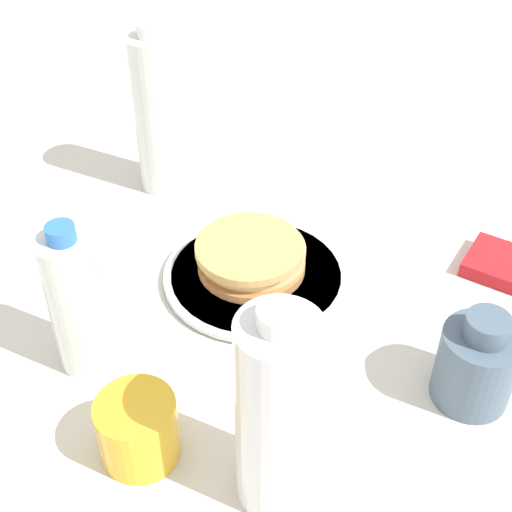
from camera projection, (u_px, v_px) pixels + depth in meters
name	position (u px, v px, depth m)	size (l,w,h in m)	color
ground_plane	(272.00, 277.00, 0.93)	(4.00, 4.00, 0.00)	silver
plate	(256.00, 275.00, 0.93)	(0.24, 0.24, 0.01)	silver
pancake_stack	(251.00, 257.00, 0.91)	(0.14, 0.15, 0.05)	tan
juice_glass	(138.00, 429.00, 0.70)	(0.08, 0.08, 0.07)	yellow
cream_jug	(477.00, 363.00, 0.75)	(0.08, 0.08, 0.12)	#4C6075
water_bottle_near	(158.00, 114.00, 1.02)	(0.07, 0.07, 0.25)	silver
water_bottle_mid	(76.00, 303.00, 0.77)	(0.06, 0.06, 0.19)	silver
water_bottle_far	(277.00, 415.00, 0.62)	(0.08, 0.08, 0.24)	white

